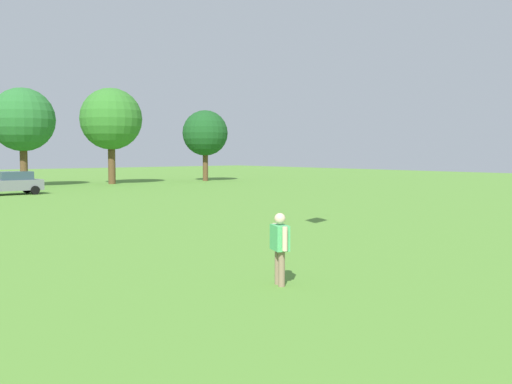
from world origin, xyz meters
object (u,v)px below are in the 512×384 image
Objects in this scene: adult_bystander at (280,243)px; parked_car_gray_3 at (11,183)px; tree_right at (111,119)px; tree_center_right at (23,120)px; tree_far_right at (205,133)px.

adult_bystander reaches higher than parked_car_gray_3.
tree_right is at bearing -143.77° from parked_car_gray_3.
adult_bystander is at bearing -100.18° from tree_center_right.
parked_car_gray_3 is at bearing -143.77° from tree_right.
tree_right reaches higher than adult_bystander.
tree_far_right is at bearing -10.35° from adult_bystander.
tree_far_right reaches higher than parked_car_gray_3.
tree_far_right is at bearing -160.34° from parked_car_gray_3.
tree_right is (15.78, 42.37, 5.25)m from adult_bystander.
parked_car_gray_3 is at bearing -112.09° from tree_center_right.
tree_center_right is at bearing 11.68° from adult_bystander.
tree_center_right is at bearing 173.71° from tree_right.
tree_right is at bearing 175.94° from tree_far_right.
adult_bystander is at bearing -110.43° from tree_right.
adult_bystander is 33.86m from parked_car_gray_3.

